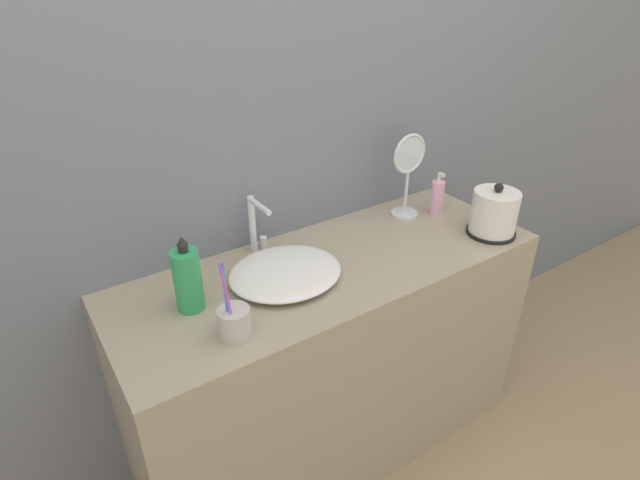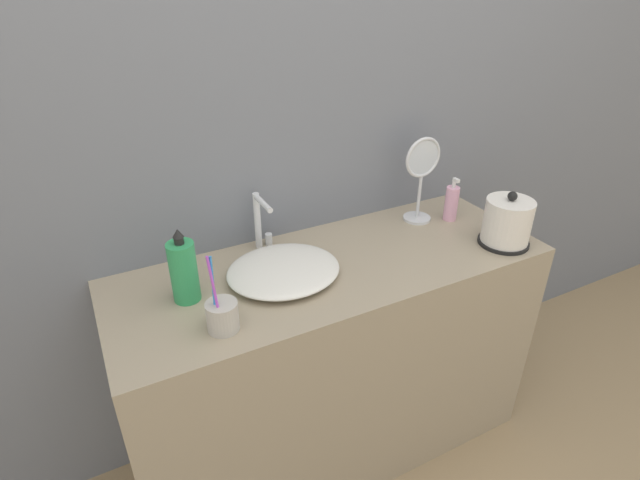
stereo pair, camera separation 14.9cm
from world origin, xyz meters
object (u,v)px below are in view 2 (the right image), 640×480
at_px(lotion_bottle, 451,203).
at_px(toothbrush_cup, 222,315).
at_px(vanity_mirror, 421,174).
at_px(electric_kettle, 507,224).
at_px(shampoo_bottle, 184,271).
at_px(faucet, 261,220).

bearing_deg(lotion_bottle, toothbrush_cup, -166.61).
height_order(toothbrush_cup, vanity_mirror, vanity_mirror).
xyz_separation_m(electric_kettle, shampoo_bottle, (-1.02, 0.18, 0.02)).
distance_m(faucet, electric_kettle, 0.81).
relative_size(faucet, lotion_bottle, 1.19).
relative_size(lotion_bottle, shampoo_bottle, 0.73).
xyz_separation_m(toothbrush_cup, vanity_mirror, (0.83, 0.28, 0.13)).
xyz_separation_m(shampoo_bottle, vanity_mirror, (0.88, 0.10, 0.08)).
distance_m(shampoo_bottle, vanity_mirror, 0.89).
bearing_deg(electric_kettle, vanity_mirror, 117.75).
distance_m(toothbrush_cup, vanity_mirror, 0.88).
bearing_deg(lotion_bottle, shampoo_bottle, -177.18).
bearing_deg(shampoo_bottle, vanity_mirror, 6.72).
xyz_separation_m(electric_kettle, toothbrush_cup, (-0.97, 0.00, -0.03)).
distance_m(toothbrush_cup, lotion_bottle, 0.96).
height_order(toothbrush_cup, lotion_bottle, toothbrush_cup).
relative_size(faucet, vanity_mirror, 0.62).
bearing_deg(electric_kettle, faucet, 154.87).
relative_size(toothbrush_cup, vanity_mirror, 0.70).
bearing_deg(toothbrush_cup, lotion_bottle, 13.39).
bearing_deg(vanity_mirror, toothbrush_cup, -161.47).
height_order(lotion_bottle, vanity_mirror, vanity_mirror).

